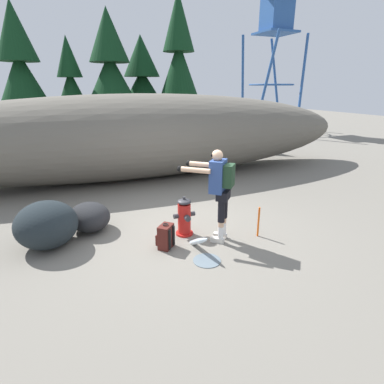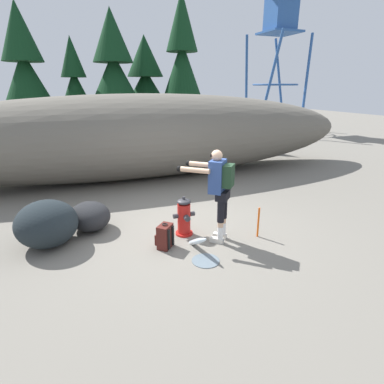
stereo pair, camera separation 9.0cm
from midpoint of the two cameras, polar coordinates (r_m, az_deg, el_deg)
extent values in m
cube|color=slate|center=(6.33, -0.27, -7.14)|extent=(56.00, 56.00, 0.04)
ellipsoid|color=#666056|center=(9.93, -9.25, 10.15)|extent=(15.14, 3.20, 2.59)
cylinder|color=red|center=(6.14, -1.05, -7.63)|extent=(0.34, 0.34, 0.04)
cylinder|color=red|center=(6.00, -1.07, -4.91)|extent=(0.25, 0.25, 0.60)
ellipsoid|color=#333338|center=(5.87, -1.09, -1.81)|extent=(0.26, 0.26, 0.10)
cylinder|color=#333338|center=(5.84, -1.09, -1.12)|extent=(0.06, 0.06, 0.05)
cylinder|color=#333338|center=(5.92, -2.63, -4.52)|extent=(0.09, 0.09, 0.09)
cylinder|color=#333338|center=(6.03, 0.46, -4.06)|extent=(0.09, 0.09, 0.09)
cylinder|color=#333338|center=(5.83, -0.50, -4.90)|extent=(0.11, 0.09, 0.11)
ellipsoid|color=silver|center=(5.56, 1.18, -9.20)|extent=(0.10, 0.95, 0.62)
cylinder|color=slate|center=(5.27, 3.06, -12.62)|extent=(0.47, 0.47, 0.01)
cube|color=beige|center=(5.84, 5.07, -8.89)|extent=(0.26, 0.25, 0.09)
cylinder|color=white|center=(5.75, 5.69, -7.53)|extent=(0.10, 0.10, 0.24)
cylinder|color=#DBAD89|center=(5.68, 5.75, -5.98)|extent=(0.10, 0.10, 0.10)
cylinder|color=black|center=(5.57, 5.84, -3.50)|extent=(0.13, 0.13, 0.43)
cube|color=beige|center=(6.01, 5.60, -8.05)|extent=(0.26, 0.25, 0.09)
cylinder|color=white|center=(5.93, 6.22, -6.72)|extent=(0.10, 0.10, 0.24)
cylinder|color=#DBAD89|center=(5.85, 6.28, -5.21)|extent=(0.10, 0.10, 0.10)
cylinder|color=black|center=(5.75, 6.37, -2.79)|extent=(0.13, 0.13, 0.43)
cube|color=black|center=(5.57, 6.20, -0.60)|extent=(0.36, 0.37, 0.16)
cube|color=#2D4784|center=(5.49, 5.22, 2.92)|extent=(0.42, 0.43, 0.59)
cube|color=#1E3823|center=(5.43, 7.25, 3.00)|extent=(0.31, 0.32, 0.40)
sphere|color=#DBAD89|center=(5.40, 5.13, 6.76)|extent=(0.20, 0.20, 0.20)
cube|color=black|center=(5.43, 4.26, 6.88)|extent=(0.12, 0.12, 0.04)
cylinder|color=#DBAD89|center=(5.36, 0.79, 4.10)|extent=(0.49, 0.46, 0.09)
sphere|color=black|center=(5.46, -1.87, 4.35)|extent=(0.11, 0.11, 0.11)
cylinder|color=#DBAD89|center=(5.76, 2.31, 5.13)|extent=(0.49, 0.46, 0.09)
sphere|color=black|center=(5.85, -0.20, 5.36)|extent=(0.11, 0.11, 0.11)
cube|color=#511E19|center=(5.59, -4.54, -8.21)|extent=(0.35, 0.36, 0.44)
cube|color=#511E19|center=(5.67, -5.72, -8.57)|extent=(0.19, 0.19, 0.20)
torus|color=black|center=(5.48, -4.61, -5.98)|extent=(0.10, 0.10, 0.02)
cube|color=black|center=(5.47, -3.84, -8.79)|extent=(0.06, 0.06, 0.37)
cube|color=black|center=(5.61, -3.10, -8.07)|extent=(0.06, 0.06, 0.37)
ellipsoid|color=#242528|center=(6.55, -18.05, -4.29)|extent=(0.95, 1.04, 0.57)
ellipsoid|color=#1F272B|center=(6.14, -24.99, -5.35)|extent=(1.35, 1.36, 0.85)
cylinder|color=#47331E|center=(16.93, -26.98, 9.81)|extent=(0.33, 0.33, 1.35)
cone|color=#0F3319|center=(16.81, -28.12, 17.12)|extent=(2.72, 2.72, 3.00)
cone|color=#0F3319|center=(16.97, -29.40, 24.65)|extent=(1.77, 1.77, 2.50)
cylinder|color=#47331E|center=(17.21, -19.93, 10.81)|extent=(0.22, 0.22, 1.34)
cone|color=#0F3319|center=(17.08, -20.63, 16.78)|extent=(1.86, 1.86, 2.26)
cone|color=#0F3319|center=(17.14, -21.33, 22.41)|extent=(1.21, 1.21, 1.88)
cylinder|color=#47331E|center=(16.45, -13.36, 11.37)|extent=(0.35, 0.35, 1.50)
cone|color=#0F3319|center=(16.33, -13.97, 18.96)|extent=(2.91, 2.91, 2.86)
cone|color=#0F3319|center=(16.49, -14.62, 26.41)|extent=(1.89, 1.89, 2.38)
cylinder|color=#47331E|center=(17.81, -8.07, 11.81)|extent=(0.35, 0.35, 1.24)
cone|color=#0F3319|center=(17.68, -8.35, 17.77)|extent=(2.93, 2.93, 2.46)
cone|color=#0F3319|center=(17.75, -8.66, 23.73)|extent=(1.90, 1.90, 2.05)
cylinder|color=#47331E|center=(16.67, -1.58, 12.29)|extent=(0.29, 0.29, 1.69)
cone|color=#0F3319|center=(16.57, -1.67, 20.84)|extent=(2.40, 2.40, 3.27)
cone|color=#0F3319|center=(16.84, -1.76, 29.22)|extent=(1.56, 1.56, 2.73)
cylinder|color=#285193|center=(23.16, 16.09, 18.57)|extent=(0.96, 0.96, 5.85)
cylinder|color=#285193|center=(21.71, 10.19, 19.01)|extent=(0.96, 0.96, 5.85)
cylinder|color=#285193|center=(21.10, 20.53, 18.18)|extent=(0.96, 0.96, 5.85)
cylinder|color=#285193|center=(19.49, 14.36, 18.79)|extent=(0.96, 0.96, 5.85)
torus|color=#285193|center=(21.32, 15.30, 18.67)|extent=(2.83, 2.83, 0.10)
cube|color=#285193|center=(21.55, 16.05, 26.57)|extent=(2.10, 2.10, 0.12)
cube|color=#285193|center=(21.71, 16.31, 29.07)|extent=(1.47, 1.47, 1.80)
cylinder|color=#E55914|center=(6.06, 12.63, -5.52)|extent=(0.04, 0.04, 0.60)
camera|label=1|loc=(0.05, -89.58, 0.14)|focal=28.72mm
camera|label=2|loc=(0.05, 90.42, -0.14)|focal=28.72mm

